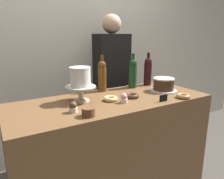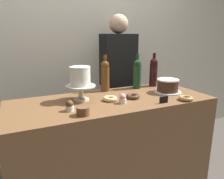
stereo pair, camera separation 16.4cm
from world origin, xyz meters
name	(u,v)px [view 1 (the left image)]	position (x,y,z in m)	size (l,w,h in m)	color
back_wall	(71,43)	(0.00, 0.90, 1.30)	(6.00, 0.05, 2.60)	#BCB7A8
display_counter	(112,150)	(0.00, 0.00, 0.45)	(1.59, 0.64, 0.90)	brown
cake_stand_pedestal	(81,91)	(-0.23, 0.08, 0.98)	(0.23, 0.23, 0.12)	beige
white_layer_cake	(80,77)	(-0.23, 0.08, 1.09)	(0.16, 0.16, 0.14)	white
silver_serving_platter	(163,90)	(0.53, -0.01, 0.90)	(0.24, 0.24, 0.01)	silver
chocolate_round_cake	(164,84)	(0.53, -0.01, 0.96)	(0.19, 0.19, 0.11)	#3D2619
wine_bottle_amber	(102,75)	(0.05, 0.26, 1.04)	(0.08, 0.08, 0.33)	#5B3814
wine_bottle_green	(133,73)	(0.36, 0.23, 1.04)	(0.08, 0.08, 0.33)	#193D1E
wine_bottle_dark_red	(148,71)	(0.56, 0.24, 1.04)	(0.08, 0.08, 0.33)	black
cupcake_chocolate	(73,107)	(-0.36, -0.12, 0.93)	(0.06, 0.06, 0.07)	white
cupcake_strawberry	(124,98)	(0.03, -0.12, 0.93)	(0.06, 0.06, 0.07)	white
donut_glazed	(111,99)	(-0.03, -0.02, 0.91)	(0.11, 0.11, 0.03)	#E0C17F
donut_maple	(183,96)	(0.51, -0.26, 0.91)	(0.11, 0.11, 0.03)	#B27F47
donut_chocolate	(132,96)	(0.16, -0.04, 0.91)	(0.11, 0.11, 0.03)	#472D1E
cookie_stack	(88,112)	(-0.31, -0.23, 0.92)	(0.08, 0.08, 0.05)	brown
price_sign_chalkboard	(163,98)	(0.31, -0.24, 0.92)	(0.07, 0.01, 0.05)	black
barista_figure	(112,86)	(0.35, 0.60, 0.84)	(0.36, 0.22, 1.60)	black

